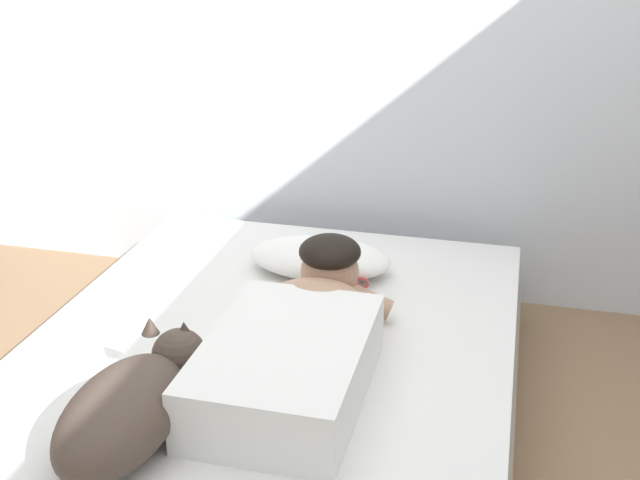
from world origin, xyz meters
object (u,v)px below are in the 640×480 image
pillow (320,258)px  cell_phone (296,425)px  dog (130,406)px  bed (264,398)px  person_lying (300,338)px  coffee_cup (347,281)px

pillow → cell_phone: 0.94m
pillow → dog: (-0.21, -1.08, 0.05)m
bed → person_lying: person_lying is taller
cell_phone → dog: bearing=-157.1°
bed → person_lying: (0.14, -0.07, 0.27)m
pillow → cell_phone: pillow is taller
person_lying → coffee_cup: person_lying is taller
bed → person_lying: size_ratio=2.25×
bed → pillow: bearing=87.3°
bed → coffee_cup: 0.53m
pillow → person_lying: bearing=-80.7°
person_lying → dog: 0.53m
coffee_cup → person_lying: bearing=-92.4°
bed → coffee_cup: size_ratio=16.54×
bed → cell_phone: cell_phone is taller
bed → dog: dog is taller
bed → coffee_cup: bearing=71.0°
cell_phone → person_lying: bearing=103.0°
pillow → person_lying: size_ratio=0.57×
pillow → bed: bearing=-92.7°
coffee_cup → pillow: bearing=135.1°
coffee_cup → cell_phone: (0.04, -0.79, -0.03)m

